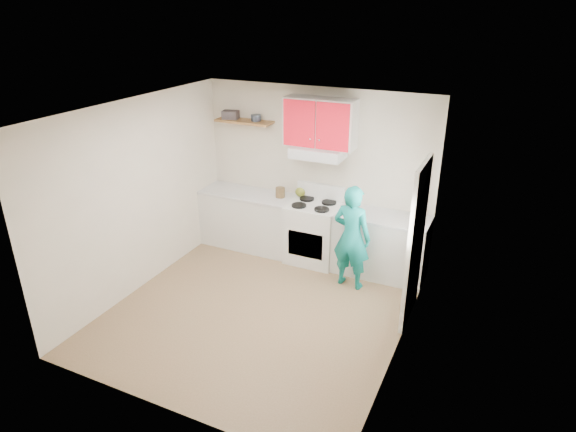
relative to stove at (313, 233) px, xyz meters
The scene contains 21 objects.
floor 1.64m from the stove, 93.63° to the right, with size 3.80×3.80×0.00m, color brown.
ceiling 2.66m from the stove, 93.63° to the right, with size 3.60×3.80×0.04m, color white.
back_wall 0.91m from the stove, 107.10° to the left, with size 3.60×0.04×2.60m, color beige.
front_wall 3.58m from the stove, 91.65° to the right, with size 3.60×0.04×2.60m, color beige.
left_wall 2.61m from the stove, 140.34° to the right, with size 0.04×3.80×2.60m, color beige.
right_wall 2.46m from the stove, 42.81° to the right, with size 0.04×3.80×2.60m, color beige.
door 1.97m from the stove, 27.58° to the right, with size 0.05×0.85×2.05m, color white.
door_glass 2.11m from the stove, 27.97° to the right, with size 0.01×0.55×0.95m, color white.
counter_left 1.14m from the stove, behind, with size 1.52×0.60×0.90m, color silver.
counter_right 1.04m from the stove, ahead, with size 1.32×0.60×0.90m, color silver.
stove is the anchor object (origin of this frame).
range_hood 1.24m from the stove, 90.00° to the left, with size 0.76×0.44×0.15m, color silver.
upper_cabinets 1.67m from the stove, 90.00° to the left, with size 1.02×0.33×0.70m, color red.
shelf 2.01m from the stove, behind, with size 0.90×0.30×0.04m, color brown.
books 2.22m from the stove, behind, with size 0.24×0.17×0.13m, color #3F373B.
tin 1.95m from the stove, 168.98° to the left, with size 0.15×0.15×0.09m, color #333D4C.
kettle 0.67m from the stove, 143.29° to the left, with size 0.17×0.17×0.14m, color olive.
crock 0.80m from the stove, behind, with size 0.15×0.15×0.17m, color #4D3A21.
cutting_board 0.96m from the stove, ahead, with size 0.31×0.23×0.02m, color olive.
silicone_mat 1.53m from the stove, ahead, with size 0.32×0.27×0.01m, color red.
person 0.93m from the stove, 32.11° to the right, with size 0.54×0.36×1.49m, color #0D7872.
Camera 1 is at (2.64, -4.78, 3.69)m, focal length 30.92 mm.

